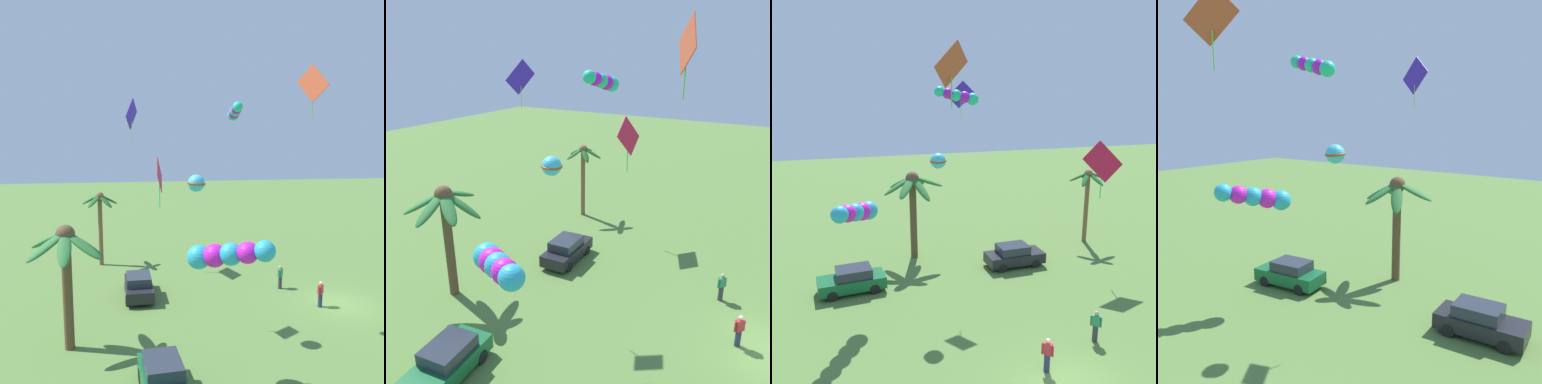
# 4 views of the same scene
# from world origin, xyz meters

# --- Properties ---
(ground_plane) EXTENTS (120.00, 120.00, 0.00)m
(ground_plane) POSITION_xyz_m (0.00, 0.00, 0.00)
(ground_plane) COLOR #567A38
(palm_tree_0) EXTENTS (2.87, 2.87, 5.76)m
(palm_tree_0) POSITION_xyz_m (9.79, 14.90, 4.24)
(palm_tree_0) COLOR brown
(palm_tree_0) RESTS_ON ground
(palm_tree_1) EXTENTS (4.26, 3.93, 6.22)m
(palm_tree_1) POSITION_xyz_m (-3.58, 15.48, 4.68)
(palm_tree_1) COLOR brown
(palm_tree_1) RESTS_ON ground
(parked_car_0) EXTENTS (3.97, 1.87, 1.51)m
(parked_car_0) POSITION_xyz_m (2.69, 12.07, 0.75)
(parked_car_0) COLOR black
(parked_car_0) RESTS_ON ground
(parked_car_1) EXTENTS (4.06, 2.10, 1.51)m
(parked_car_1) POSITION_xyz_m (-8.02, 11.18, 0.75)
(parked_car_1) COLOR #145B2D
(parked_car_1) RESTS_ON ground
(spectator_0) EXTENTS (0.43, 0.43, 1.59)m
(spectator_0) POSITION_xyz_m (-0.22, 1.26, 0.81)
(spectator_0) COLOR #2D3351
(spectator_0) RESTS_ON ground
(spectator_1) EXTENTS (0.45, 0.42, 1.59)m
(spectator_1) POSITION_xyz_m (3.04, 2.69, 0.81)
(spectator_1) COLOR #38383D
(spectator_1) RESTS_ON ground
(kite_tube_0) EXTENTS (2.16, 0.67, 0.91)m
(kite_tube_0) POSITION_xyz_m (-2.54, 7.16, 11.52)
(kite_tube_0) COLOR #21C996
(kite_ball_1) EXTENTS (1.17, 1.17, 0.85)m
(kite_ball_1) POSITION_xyz_m (-3.13, 9.18, 8.04)
(kite_ball_1) COLOR #40C4E4
(kite_diamond_2) EXTENTS (1.55, 0.59, 2.29)m
(kite_diamond_2) POSITION_xyz_m (-0.98, 12.29, 11.40)
(kite_diamond_2) COLOR #3D1FB5
(kite_diamond_3) EXTENTS (2.70, 0.50, 3.80)m
(kite_diamond_3) POSITION_xyz_m (7.90, 10.41, 7.17)
(kite_diamond_3) COLOR red
(kite_tube_4) EXTENTS (2.42, 3.32, 1.53)m
(kite_tube_4) POSITION_xyz_m (-7.59, 8.54, 5.70)
(kite_tube_4) COLOR #28A7CC
(kite_diamond_5) EXTENTS (1.62, 1.01, 2.60)m
(kite_diamond_5) POSITION_xyz_m (-3.77, 3.66, 12.81)
(kite_diamond_5) COLOR #C54A28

